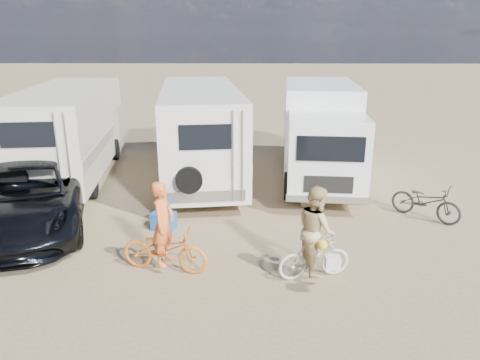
{
  "coord_description": "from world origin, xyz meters",
  "views": [
    {
      "loc": [
        1.17,
        -8.46,
        4.92
      ],
      "look_at": [
        1.02,
        2.73,
        1.3
      ],
      "focal_mm": 34.2,
      "sensor_mm": 36.0,
      "label": 1
    }
  ],
  "objects_px": {
    "bike_woman": "(314,257)",
    "rider_man": "(164,231)",
    "rv_main": "(201,134)",
    "rv_left": "(68,135)",
    "crate": "(310,200)",
    "dark_suv": "(29,196)",
    "bike_man": "(165,249)",
    "box_truck": "(321,135)",
    "cooler": "(164,221)",
    "rider_woman": "(316,237)",
    "bike_parked": "(426,201)"
  },
  "relations": [
    {
      "from": "rv_main",
      "to": "rv_left",
      "type": "height_order",
      "value": "rv_main"
    },
    {
      "from": "box_truck",
      "to": "rider_man",
      "type": "bearing_deg",
      "value": -118.86
    },
    {
      "from": "rv_main",
      "to": "rv_left",
      "type": "distance_m",
      "value": 4.61
    },
    {
      "from": "bike_woman",
      "to": "dark_suv",
      "type": "bearing_deg",
      "value": 55.44
    },
    {
      "from": "bike_man",
      "to": "bike_woman",
      "type": "relative_size",
      "value": 1.22
    },
    {
      "from": "rv_main",
      "to": "dark_suv",
      "type": "height_order",
      "value": "rv_main"
    },
    {
      "from": "bike_man",
      "to": "rider_man",
      "type": "height_order",
      "value": "rider_man"
    },
    {
      "from": "rv_main",
      "to": "rider_man",
      "type": "xyz_separation_m",
      "value": [
        -0.17,
        -6.59,
        -0.67
      ]
    },
    {
      "from": "dark_suv",
      "to": "rider_man",
      "type": "bearing_deg",
      "value": -46.03
    },
    {
      "from": "bike_woman",
      "to": "cooler",
      "type": "height_order",
      "value": "bike_woman"
    },
    {
      "from": "box_truck",
      "to": "bike_woman",
      "type": "xyz_separation_m",
      "value": [
        -1.1,
        -6.7,
        -1.15
      ]
    },
    {
      "from": "rv_main",
      "to": "rider_man",
      "type": "relative_size",
      "value": 4.22
    },
    {
      "from": "box_truck",
      "to": "cooler",
      "type": "xyz_separation_m",
      "value": [
        -4.68,
        -4.25,
        -1.39
      ]
    },
    {
      "from": "crate",
      "to": "rv_main",
      "type": "bearing_deg",
      "value": 142.98
    },
    {
      "from": "rv_left",
      "to": "cooler",
      "type": "relative_size",
      "value": 13.38
    },
    {
      "from": "rv_left",
      "to": "rider_man",
      "type": "height_order",
      "value": "rv_left"
    },
    {
      "from": "bike_woman",
      "to": "rider_man",
      "type": "xyz_separation_m",
      "value": [
        -3.17,
        0.27,
        0.45
      ]
    },
    {
      "from": "rv_main",
      "to": "rider_woman",
      "type": "relative_size",
      "value": 4.2
    },
    {
      "from": "rider_man",
      "to": "bike_parked",
      "type": "bearing_deg",
      "value": -53.49
    },
    {
      "from": "rv_main",
      "to": "bike_woman",
      "type": "relative_size",
      "value": 4.96
    },
    {
      "from": "rider_man",
      "to": "bike_woman",
      "type": "bearing_deg",
      "value": -82.51
    },
    {
      "from": "dark_suv",
      "to": "crate",
      "type": "distance_m",
      "value": 7.82
    },
    {
      "from": "cooler",
      "to": "bike_woman",
      "type": "bearing_deg",
      "value": -17.52
    },
    {
      "from": "rider_woman",
      "to": "rv_left",
      "type": "bearing_deg",
      "value": 33.52
    },
    {
      "from": "rider_man",
      "to": "cooler",
      "type": "distance_m",
      "value": 2.31
    },
    {
      "from": "box_truck",
      "to": "bike_woman",
      "type": "distance_m",
      "value": 6.88
    },
    {
      "from": "bike_woman",
      "to": "bike_parked",
      "type": "bearing_deg",
      "value": -61.49
    },
    {
      "from": "bike_woman",
      "to": "bike_parked",
      "type": "distance_m",
      "value": 4.79
    },
    {
      "from": "bike_woman",
      "to": "rider_man",
      "type": "relative_size",
      "value": 0.85
    },
    {
      "from": "rider_man",
      "to": "rv_main",
      "type": "bearing_deg",
      "value": 10.96
    },
    {
      "from": "rv_main",
      "to": "bike_man",
      "type": "distance_m",
      "value": 6.68
    },
    {
      "from": "bike_man",
      "to": "box_truck",
      "type": "bearing_deg",
      "value": -21.14
    },
    {
      "from": "rv_left",
      "to": "bike_parked",
      "type": "relative_size",
      "value": 4.0
    },
    {
      "from": "bike_parked",
      "to": "rider_man",
      "type": "bearing_deg",
      "value": 156.51
    },
    {
      "from": "dark_suv",
      "to": "rv_main",
      "type": "bearing_deg",
      "value": 30.39
    },
    {
      "from": "box_truck",
      "to": "dark_suv",
      "type": "xyz_separation_m",
      "value": [
        -8.22,
        -4.07,
        -0.77
      ]
    },
    {
      "from": "rv_main",
      "to": "bike_parked",
      "type": "relative_size",
      "value": 4.02
    },
    {
      "from": "bike_woman",
      "to": "cooler",
      "type": "distance_m",
      "value": 4.34
    },
    {
      "from": "box_truck",
      "to": "rider_woman",
      "type": "distance_m",
      "value": 6.82
    },
    {
      "from": "bike_man",
      "to": "rider_woman",
      "type": "height_order",
      "value": "rider_woman"
    },
    {
      "from": "box_truck",
      "to": "crate",
      "type": "relative_size",
      "value": 15.31
    },
    {
      "from": "rv_main",
      "to": "bike_man",
      "type": "height_order",
      "value": "rv_main"
    },
    {
      "from": "crate",
      "to": "rv_left",
      "type": "bearing_deg",
      "value": 161.8
    },
    {
      "from": "bike_man",
      "to": "bike_woman",
      "type": "height_order",
      "value": "bike_man"
    },
    {
      "from": "rv_left",
      "to": "bike_woman",
      "type": "bearing_deg",
      "value": -49.09
    },
    {
      "from": "bike_man",
      "to": "dark_suv",
      "type": "bearing_deg",
      "value": 71.71
    },
    {
      "from": "rider_woman",
      "to": "cooler",
      "type": "xyz_separation_m",
      "value": [
        -3.58,
        2.44,
        -0.69
      ]
    },
    {
      "from": "bike_man",
      "to": "cooler",
      "type": "relative_size",
      "value": 3.3
    },
    {
      "from": "rider_man",
      "to": "rider_woman",
      "type": "distance_m",
      "value": 3.18
    },
    {
      "from": "bike_woman",
      "to": "rider_man",
      "type": "height_order",
      "value": "rider_man"
    }
  ]
}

